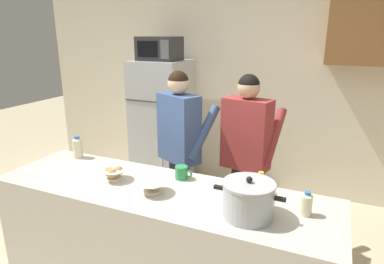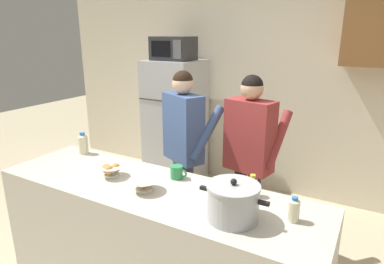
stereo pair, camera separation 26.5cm
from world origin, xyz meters
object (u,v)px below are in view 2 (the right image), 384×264
person_by_sink (250,146)px  bottle_near_edge (83,143)px  bread_bowl (111,170)px  bottle_mid_counter (252,185)px  refrigerator (175,123)px  empty_bowl (144,184)px  coffee_mug (177,172)px  person_near_pot (184,137)px  bottle_far_corner (294,209)px  microwave (173,48)px  cooking_pot (233,202)px

person_by_sink → bottle_near_edge: 1.44m
bread_bowl → bottle_mid_counter: 1.02m
refrigerator → bottle_mid_counter: size_ratio=10.98×
empty_bowl → bottle_near_edge: bottle_near_edge is taller
refrigerator → empty_bowl: size_ratio=7.83×
person_by_sink → bottle_mid_counter: (0.28, -0.72, -0.01)m
coffee_mug → bread_bowl: 0.48m
person_by_sink → bottle_near_edge: (-1.26, -0.69, 0.02)m
person_near_pot → bottle_far_corner: person_near_pot is taller
person_near_pot → bottle_near_edge: 0.89m
person_by_sink → bread_bowl: size_ratio=8.61×
refrigerator → bottle_mid_counter: refrigerator is taller
person_near_pot → bottle_far_corner: size_ratio=10.94×
microwave → person_near_pot: bearing=-53.2°
empty_bowl → refrigerator: bearing=116.9°
coffee_mug → bottle_far_corner: bottle_far_corner is taller
microwave → bottle_mid_counter: size_ratio=3.28×
person_by_sink → empty_bowl: person_by_sink is taller
person_by_sink → bread_bowl: (-0.71, -0.94, -0.03)m
cooking_pot → coffee_mug: bearing=151.3°
refrigerator → coffee_mug: 1.96m
person_near_pot → microwave: bearing=126.8°
microwave → person_by_sink: microwave is taller
empty_bowl → bottle_mid_counter: 0.71m
bottle_far_corner → bread_bowl: bearing=-177.9°
bread_bowl → bottle_mid_counter: size_ratio=1.27×
refrigerator → empty_bowl: refrigerator is taller
bread_bowl → bottle_far_corner: (1.30, 0.05, 0.02)m
coffee_mug → bottle_mid_counter: bearing=0.9°
empty_bowl → person_near_pot: bearing=104.7°
refrigerator → bottle_near_edge: 1.62m
cooking_pot → microwave: bearing=130.0°
coffee_mug → bread_bowl: bearing=-153.7°
bottle_far_corner → coffee_mug: bearing=169.2°
bread_bowl → coffee_mug: bearing=26.3°
microwave → bottle_mid_counter: microwave is taller
empty_bowl → coffee_mug: bearing=73.4°
person_near_pot → bottle_mid_counter: person_near_pot is taller
refrigerator → cooking_pot: bearing=-50.3°
cooking_pot → bread_bowl: bearing=174.6°
refrigerator → bread_bowl: bearing=-71.5°
empty_bowl → bottle_mid_counter: (0.65, 0.29, 0.03)m
refrigerator → empty_bowl: 2.16m
bottle_mid_counter → cooking_pot: bearing=-90.3°
person_near_pot → bottle_near_edge: bearing=-137.2°
microwave → cooking_pot: bearing=-50.0°
microwave → bottle_near_edge: size_ratio=2.52×
bread_bowl → bottle_far_corner: bottle_far_corner is taller
microwave → person_near_pot: size_ratio=0.30×
microwave → bottle_far_corner: 2.73m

